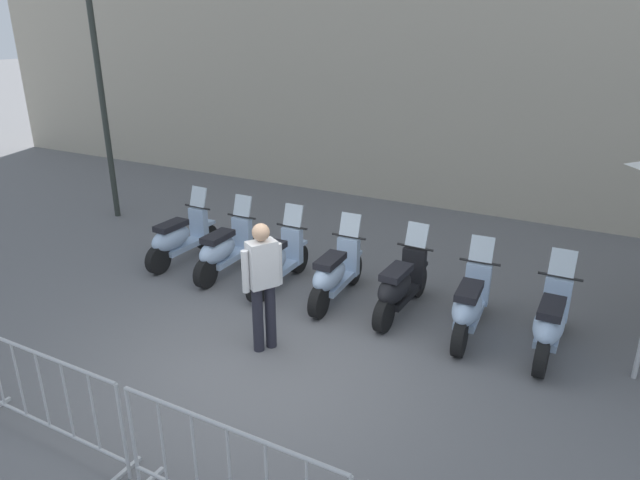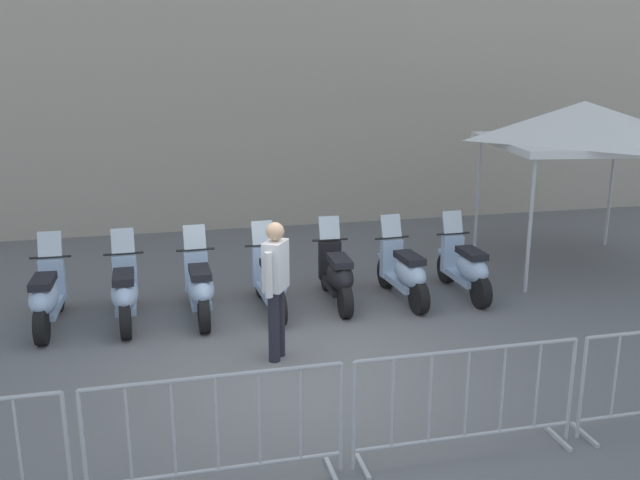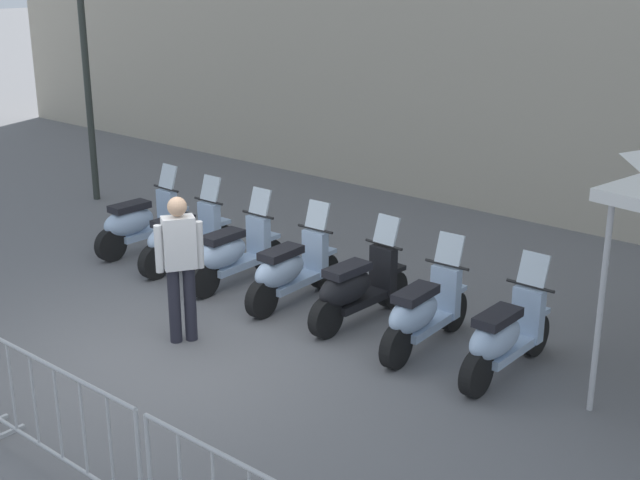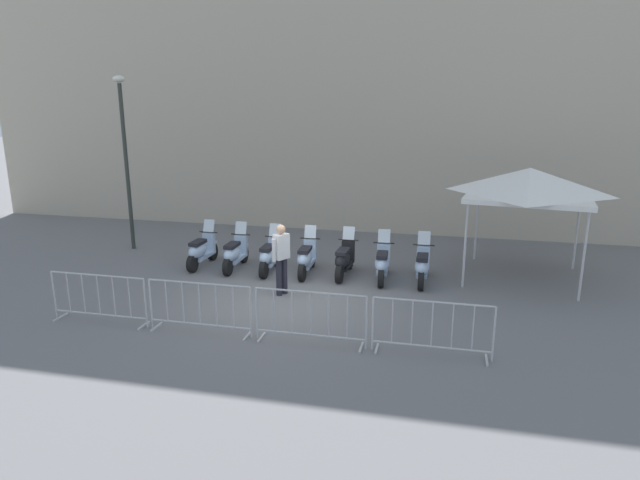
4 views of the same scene
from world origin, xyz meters
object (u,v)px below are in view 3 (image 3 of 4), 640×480
(motorcycle_6, at_px, (504,337))
(barrier_segment_2, at_px, (59,423))
(motorcycle_5, at_px, (423,313))
(officer_near_row_end, at_px, (180,261))
(motorcycle_1, at_px, (183,238))
(motorcycle_0, at_px, (140,223))
(street_lamp, at_px, (82,17))
(motorcycle_3, at_px, (290,271))
(motorcycle_4, at_px, (356,288))
(motorcycle_2, at_px, (232,254))

(motorcycle_6, bearing_deg, barrier_segment_2, -106.41)
(motorcycle_5, height_order, officer_near_row_end, officer_near_row_end)
(motorcycle_1, relative_size, motorcycle_5, 1.00)
(motorcycle_0, distance_m, officer_near_row_end, 3.36)
(motorcycle_6, distance_m, street_lamp, 9.60)
(motorcycle_6, distance_m, officer_near_row_end, 3.67)
(motorcycle_0, bearing_deg, motorcycle_5, 7.73)
(motorcycle_0, bearing_deg, motorcycle_1, 5.88)
(motorcycle_6, distance_m, barrier_segment_2, 4.54)
(motorcycle_0, bearing_deg, motorcycle_3, 7.72)
(street_lamp, bearing_deg, motorcycle_6, 0.02)
(motorcycle_0, xyz_separation_m, motorcycle_3, (3.04, 0.41, 0.00))
(motorcycle_4, relative_size, street_lamp, 0.33)
(motorcycle_2, height_order, motorcycle_3, same)
(motorcycle_4, distance_m, motorcycle_5, 1.03)
(motorcycle_0, height_order, motorcycle_4, same)
(motorcycle_0, height_order, barrier_segment_2, motorcycle_0)
(motorcycle_0, relative_size, motorcycle_3, 1.01)
(motorcycle_1, xyz_separation_m, motorcycle_5, (4.05, 0.58, 0.00))
(officer_near_row_end, bearing_deg, motorcycle_2, 126.15)
(motorcycle_1, bearing_deg, officer_near_row_end, -32.49)
(barrier_segment_2, bearing_deg, motorcycle_3, 114.08)
(motorcycle_4, height_order, motorcycle_5, same)
(motorcycle_5, xyz_separation_m, barrier_segment_2, (-0.28, -4.18, 0.07))
(motorcycle_4, distance_m, barrier_segment_2, 4.20)
(motorcycle_4, height_order, street_lamp, street_lamp)
(motorcycle_0, distance_m, motorcycle_1, 1.03)
(motorcycle_1, xyz_separation_m, street_lamp, (-4.14, 0.75, 2.77))
(motorcycle_4, bearing_deg, street_lamp, 178.23)
(motorcycle_2, distance_m, motorcycle_3, 1.02)
(motorcycle_1, distance_m, street_lamp, 5.03)
(motorcycle_3, xyz_separation_m, motorcycle_6, (3.03, 0.45, 0.00))
(motorcycle_0, distance_m, street_lamp, 4.26)
(motorcycle_0, relative_size, motorcycle_6, 1.00)
(motorcycle_2, distance_m, officer_near_row_end, 1.87)
(motorcycle_0, xyz_separation_m, officer_near_row_end, (3.09, -1.21, 0.53))
(motorcycle_6, xyz_separation_m, barrier_segment_2, (-1.28, -4.35, 0.07))
(officer_near_row_end, bearing_deg, barrier_segment_2, -53.37)
(motorcycle_3, relative_size, officer_near_row_end, 0.99)
(motorcycle_2, distance_m, motorcycle_6, 4.08)
(motorcycle_1, height_order, motorcycle_5, same)
(motorcycle_4, distance_m, motorcycle_6, 2.05)
(motorcycle_1, height_order, motorcycle_6, same)
(motorcycle_2, height_order, motorcycle_4, same)
(motorcycle_5, bearing_deg, motorcycle_6, 9.71)
(motorcycle_2, relative_size, street_lamp, 0.33)
(motorcycle_6, xyz_separation_m, street_lamp, (-9.19, -0.00, 2.77))
(motorcycle_1, xyz_separation_m, motorcycle_6, (5.05, 0.75, 0.00))
(motorcycle_0, height_order, street_lamp, street_lamp)
(motorcycle_3, bearing_deg, motorcycle_5, 7.73)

